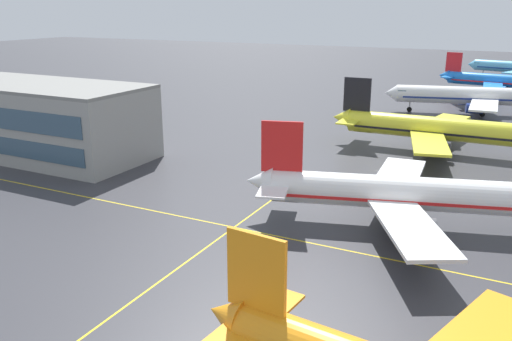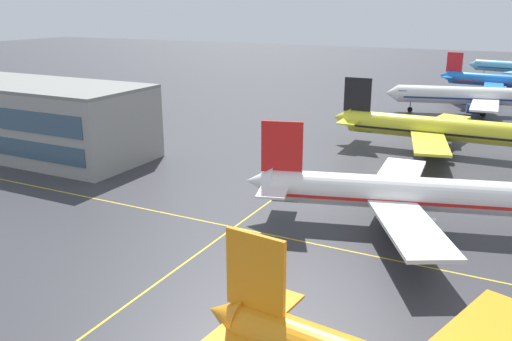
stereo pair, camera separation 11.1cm
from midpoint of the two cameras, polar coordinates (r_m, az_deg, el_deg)
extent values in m
cone|color=orange|center=(36.23, -3.15, -15.12)|extent=(3.07, 3.39, 3.12)
cube|color=orange|center=(33.26, -0.07, -10.86)|extent=(4.15, 0.74, 5.18)
cube|color=orange|center=(37.21, 1.59, -14.16)|extent=(3.22, 4.75, 0.21)
cube|color=orange|center=(38.03, 22.74, -16.43)|extent=(8.27, 13.70, 0.35)
cylinder|color=white|center=(59.93, 16.38, -2.36)|extent=(30.34, 12.10, 3.63)
cone|color=white|center=(60.26, 0.34, -1.14)|extent=(3.90, 4.17, 3.45)
cube|color=red|center=(58.73, 2.73, 2.53)|extent=(4.50, 1.62, 5.73)
cube|color=white|center=(57.28, 1.81, -2.14)|extent=(4.33, 5.63, 0.23)
cube|color=white|center=(62.66, 2.61, -0.44)|extent=(4.33, 5.63, 0.23)
cube|color=white|center=(52.47, 16.10, -5.82)|extent=(11.18, 14.96, 0.38)
cube|color=white|center=(67.69, 14.92, -0.51)|extent=(6.05, 14.66, 0.38)
cylinder|color=#4C4C51|center=(55.97, 16.88, -5.80)|extent=(3.68, 2.84, 2.01)
cylinder|color=#4C4C51|center=(65.20, 16.02, -2.43)|extent=(3.68, 2.84, 2.01)
cube|color=red|center=(60.07, 16.35, -2.77)|extent=(28.01, 11.45, 0.34)
cylinder|color=#99999E|center=(58.23, 14.54, -5.24)|extent=(0.27, 0.27, 1.58)
cylinder|color=black|center=(58.63, 14.46, -6.19)|extent=(1.13, 0.71, 1.05)
cylinder|color=#99999E|center=(62.85, 14.27, -3.54)|extent=(0.27, 0.27, 1.58)
cylinder|color=black|center=(63.22, 14.20, -4.43)|extent=(1.13, 0.71, 1.05)
cylinder|color=yellow|center=(92.63, 19.32, 4.21)|extent=(31.28, 4.44, 3.71)
cone|color=yellow|center=(95.78, 9.10, 5.60)|extent=(3.20, 3.59, 3.52)
cube|color=black|center=(94.38, 10.71, 7.94)|extent=(4.69, 0.46, 5.85)
cube|color=yellow|center=(92.48, 9.79, 5.16)|extent=(3.24, 5.14, 0.23)
cube|color=yellow|center=(98.01, 10.75, 5.78)|extent=(3.24, 5.14, 0.23)
cube|color=yellow|center=(84.83, 17.95, 2.81)|extent=(8.31, 15.40, 0.39)
cube|color=yellow|center=(100.92, 19.31, 4.87)|extent=(7.68, 15.31, 0.39)
cylinder|color=black|center=(88.11, 18.93, 2.38)|extent=(3.36, 2.13, 2.05)
cylinder|color=black|center=(97.94, 19.69, 3.72)|extent=(3.36, 2.13, 2.05)
cube|color=black|center=(92.73, 19.29, 3.93)|extent=(28.78, 4.42, 0.35)
cylinder|color=#99999E|center=(90.92, 17.76, 2.58)|extent=(0.27, 0.27, 1.61)
cylinder|color=black|center=(91.18, 17.70, 1.93)|extent=(1.08, 0.46, 1.07)
cylinder|color=#99999E|center=(95.82, 18.21, 3.26)|extent=(0.27, 0.27, 1.61)
cylinder|color=black|center=(96.07, 18.15, 2.64)|extent=(1.08, 0.46, 1.07)
cylinder|color=white|center=(128.86, 22.03, 7.42)|extent=(32.40, 11.99, 3.86)
cone|color=white|center=(127.04, 14.16, 8.02)|extent=(3.51, 4.33, 3.78)
cube|color=white|center=(137.53, 21.86, 7.72)|extent=(11.56, 15.98, 0.41)
cube|color=white|center=(120.75, 23.12, 6.42)|extent=(6.00, 15.46, 0.41)
cylinder|color=navy|center=(134.26, 21.50, 6.98)|extent=(3.88, 2.94, 2.13)
cylinder|color=navy|center=(124.00, 22.22, 6.15)|extent=(3.88, 2.94, 2.13)
cube|color=#385166|center=(127.06, 15.24, 8.19)|extent=(2.67, 3.90, 0.71)
cube|color=navy|center=(128.93, 22.01, 7.20)|extent=(29.90, 11.36, 0.37)
cylinder|color=#99999E|center=(127.66, 16.04, 6.78)|extent=(0.28, 0.28, 1.68)
cylinder|color=black|center=(127.86, 16.00, 6.29)|extent=(1.20, 0.73, 1.12)
cylinder|color=#99999E|center=(132.17, 22.60, 6.47)|extent=(0.28, 0.28, 1.68)
cylinder|color=black|center=(132.36, 22.55, 5.99)|extent=(1.20, 0.73, 1.12)
cylinder|color=#99999E|center=(127.06, 23.00, 6.04)|extent=(0.28, 0.28, 1.68)
cylinder|color=black|center=(127.25, 22.94, 5.55)|extent=(1.20, 0.73, 1.12)
cylinder|color=blue|center=(161.53, 24.84, 8.66)|extent=(29.11, 7.61, 3.43)
cone|color=blue|center=(165.11, 19.40, 9.55)|extent=(3.34, 3.65, 3.26)
cube|color=red|center=(164.07, 20.33, 10.78)|extent=(4.34, 0.95, 5.42)
cube|color=blue|center=(162.00, 19.77, 9.38)|extent=(3.55, 5.07, 0.22)
cube|color=blue|center=(167.20, 20.30, 9.54)|extent=(3.55, 5.07, 0.22)
cube|color=blue|center=(154.28, 23.92, 8.24)|extent=(5.55, 13.83, 0.36)
cube|color=blue|center=(169.26, 25.03, 8.77)|extent=(9.13, 14.34, 0.36)
cylinder|color=blue|center=(157.13, 24.48, 7.87)|extent=(3.32, 2.33, 1.90)
cylinder|color=blue|center=(166.30, 25.14, 8.22)|extent=(3.32, 2.33, 1.90)
cube|color=red|center=(161.58, 24.82, 8.51)|extent=(26.83, 7.31, 0.33)
cylinder|color=#99999E|center=(159.86, 23.93, 7.89)|extent=(0.25, 0.25, 1.49)
cylinder|color=black|center=(160.00, 23.89, 7.54)|extent=(1.04, 0.55, 0.99)
cylinder|color=#99999E|center=(164.43, 24.28, 8.07)|extent=(0.25, 0.25, 1.49)
cylinder|color=black|center=(164.57, 24.24, 7.73)|extent=(1.04, 0.55, 0.99)
cone|color=#5BB7E5|center=(201.84, 21.98, 10.45)|extent=(3.13, 3.97, 3.55)
cube|color=#385166|center=(201.18, 22.60, 10.52)|extent=(2.34, 3.60, 0.67)
cylinder|color=#99999E|center=(200.96, 23.03, 9.64)|extent=(0.27, 0.27, 1.57)
cylinder|color=black|center=(201.07, 23.00, 9.34)|extent=(1.11, 0.63, 1.05)
cube|color=yellow|center=(58.91, -2.40, -6.07)|extent=(129.45, 0.20, 0.01)
cube|color=yellow|center=(46.48, -12.91, -13.29)|extent=(0.20, 74.49, 0.01)
camera|label=1|loc=(0.06, -90.05, -0.02)|focal=37.52mm
camera|label=2|loc=(0.06, 89.95, 0.02)|focal=37.52mm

